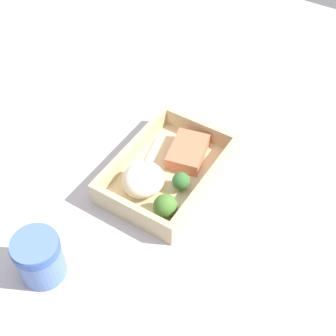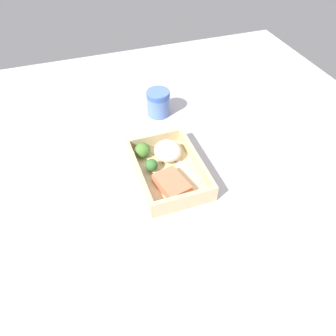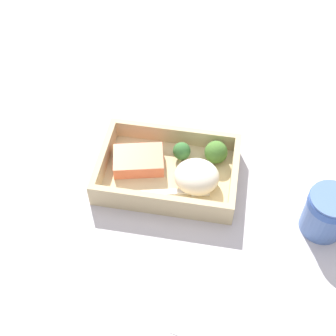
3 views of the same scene
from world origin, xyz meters
The scene contains 10 objects.
ground_plane centered at (0.00, 0.00, -1.00)cm, with size 160.00×160.00×2.00cm, color #B9B3BB.
takeout_tray centered at (0.00, 0.00, 0.60)cm, with size 26.36×18.04×1.20cm, color #C8B284.
tray_rim centered at (0.00, 0.00, 3.13)cm, with size 26.36×18.04×3.86cm.
salmon_fillet centered at (-5.98, 0.98, 2.57)cm, with size 9.57×6.70×2.74cm, color #E3714E.
mashed_potatoes centered at (5.72, -1.91, 3.71)cm, with size 8.43×7.91×5.02cm, color #F1E3C8.
broccoli_floret_1 centered at (8.61, 4.84, 3.43)cm, with size 4.49×4.49×4.54cm.
broccoli_floret_2 centered at (1.99, 4.12, 3.29)cm, with size 3.46×3.46×3.90cm.
fork centered at (1.70, -4.50, 1.42)cm, with size 15.75×5.29×0.44cm.
paper_cup centered at (28.88, -6.55, 4.96)cm, with size 7.86×7.86×8.88cm.
receipt_slip centered at (10.53, -24.19, 0.12)cm, with size 7.90×13.18×0.24cm, color white.
Camera 2 is at (-60.84, 21.05, 66.71)cm, focal length 35.00 mm.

